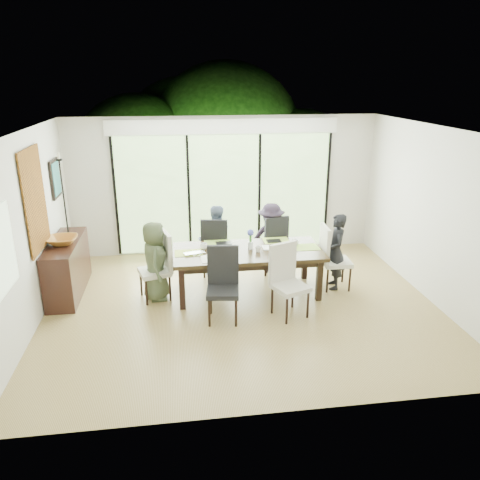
{
  "coord_description": "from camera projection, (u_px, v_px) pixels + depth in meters",
  "views": [
    {
      "loc": [
        -0.95,
        -6.5,
        3.39
      ],
      "look_at": [
        0.0,
        0.25,
        1.0
      ],
      "focal_mm": 35.0,
      "sensor_mm": 36.0,
      "label": 1
    }
  ],
  "objects": [
    {
      "name": "floor",
      "position": [
        242.0,
        306.0,
        7.32
      ],
      "size": [
        6.0,
        5.0,
        0.01
      ],
      "primitive_type": "cube",
      "color": "brown",
      "rests_on": "ground"
    },
    {
      "name": "ceiling",
      "position": [
        243.0,
        129.0,
        6.43
      ],
      "size": [
        6.0,
        5.0,
        0.01
      ],
      "primitive_type": "cube",
      "color": "white",
      "rests_on": "wall_back"
    },
    {
      "name": "wall_back",
      "position": [
        224.0,
        186.0,
        9.22
      ],
      "size": [
        6.0,
        0.02,
        2.7
      ],
      "primitive_type": "cube",
      "color": "beige",
      "rests_on": "floor"
    },
    {
      "name": "wall_front",
      "position": [
        280.0,
        299.0,
        4.53
      ],
      "size": [
        6.0,
        0.02,
        2.7
      ],
      "primitive_type": "cube",
      "color": "white",
      "rests_on": "floor"
    },
    {
      "name": "wall_left",
      "position": [
        28.0,
        232.0,
        6.48
      ],
      "size": [
        0.02,
        5.0,
        2.7
      ],
      "primitive_type": "cube",
      "color": "beige",
      "rests_on": "floor"
    },
    {
      "name": "wall_right",
      "position": [
        434.0,
        215.0,
        7.27
      ],
      "size": [
        0.02,
        5.0,
        2.7
      ],
      "primitive_type": "cube",
      "color": "silver",
      "rests_on": "floor"
    },
    {
      "name": "glass_doors",
      "position": [
        224.0,
        194.0,
        9.23
      ],
      "size": [
        4.2,
        0.02,
        2.3
      ],
      "primitive_type": "cube",
      "color": "#598C3F",
      "rests_on": "wall_back"
    },
    {
      "name": "blinds_header",
      "position": [
        224.0,
        126.0,
        8.79
      ],
      "size": [
        4.4,
        0.06,
        0.28
      ],
      "primitive_type": "cube",
      "color": "white",
      "rests_on": "wall_back"
    },
    {
      "name": "mullion_a",
      "position": [
        116.0,
        197.0,
        8.95
      ],
      "size": [
        0.05,
        0.04,
        2.3
      ],
      "primitive_type": "cube",
      "color": "black",
      "rests_on": "wall_back"
    },
    {
      "name": "mullion_b",
      "position": [
        189.0,
        195.0,
        9.13
      ],
      "size": [
        0.05,
        0.04,
        2.3
      ],
      "primitive_type": "cube",
      "color": "black",
      "rests_on": "wall_back"
    },
    {
      "name": "mullion_c",
      "position": [
        259.0,
        193.0,
        9.32
      ],
      "size": [
        0.05,
        0.04,
        2.3
      ],
      "primitive_type": "cube",
      "color": "black",
      "rests_on": "wall_back"
    },
    {
      "name": "mullion_d",
      "position": [
        327.0,
        190.0,
        9.5
      ],
      "size": [
        0.05,
        0.04,
        2.3
      ],
      "primitive_type": "cube",
      "color": "black",
      "rests_on": "wall_back"
    },
    {
      "name": "deck",
      "position": [
        221.0,
        238.0,
        10.52
      ],
      "size": [
        6.0,
        1.8,
        0.1
      ],
      "primitive_type": "cube",
      "color": "brown",
      "rests_on": "ground"
    },
    {
      "name": "rail_top",
      "position": [
        217.0,
        203.0,
        11.07
      ],
      "size": [
        6.0,
        0.08,
        0.06
      ],
      "primitive_type": "cube",
      "color": "brown",
      "rests_on": "deck"
    },
    {
      "name": "foliage_left",
      "position": [
        139.0,
        160.0,
        11.47
      ],
      "size": [
        3.2,
        3.2,
        3.2
      ],
      "primitive_type": "sphere",
      "color": "#14380F",
      "rests_on": "ground"
    },
    {
      "name": "foliage_mid",
      "position": [
        226.0,
        141.0,
        12.2
      ],
      "size": [
        4.0,
        4.0,
        4.0
      ],
      "primitive_type": "sphere",
      "color": "#14380F",
      "rests_on": "ground"
    },
    {
      "name": "foliage_right",
      "position": [
        300.0,
        165.0,
        11.87
      ],
      "size": [
        2.8,
        2.8,
        2.8
      ],
      "primitive_type": "sphere",
      "color": "#14380F",
      "rests_on": "ground"
    },
    {
      "name": "foliage_far",
      "position": [
        187.0,
        145.0,
        12.78
      ],
      "size": [
        3.6,
        3.6,
        3.6
      ],
      "primitive_type": "sphere",
      "color": "#14380F",
      "rests_on": "ground"
    },
    {
      "name": "table_top",
      "position": [
        248.0,
        252.0,
        7.53
      ],
      "size": [
        2.39,
        1.1,
        0.06
      ],
      "primitive_type": "cube",
      "color": "black",
      "rests_on": "floor"
    },
    {
      "name": "table_apron",
      "position": [
        248.0,
        257.0,
        7.56
      ],
      "size": [
        2.19,
        0.9,
        0.1
      ],
      "primitive_type": "cube",
      "color": "black",
      "rests_on": "floor"
    },
    {
      "name": "table_leg_fl",
      "position": [
        182.0,
        288.0,
        7.11
      ],
      "size": [
        0.09,
        0.09,
        0.69
      ],
      "primitive_type": "cube",
      "color": "black",
      "rests_on": "floor"
    },
    {
      "name": "table_leg_fr",
      "position": [
        319.0,
        280.0,
        7.39
      ],
      "size": [
        0.09,
        0.09,
        0.69
      ],
      "primitive_type": "cube",
      "color": "black",
      "rests_on": "floor"
    },
    {
      "name": "table_leg_bl",
      "position": [
        181.0,
        267.0,
        7.91
      ],
      "size": [
        0.09,
        0.09,
        0.69
      ],
      "primitive_type": "cube",
      "color": "black",
      "rests_on": "floor"
    },
    {
      "name": "table_leg_br",
      "position": [
        305.0,
        260.0,
        8.2
      ],
      "size": [
        0.09,
        0.09,
        0.69
      ],
      "primitive_type": "cube",
      "color": "black",
      "rests_on": "floor"
    },
    {
      "name": "chair_left_end",
      "position": [
        154.0,
        267.0,
        7.39
      ],
      "size": [
        0.57,
        0.57,
        1.1
      ],
      "primitive_type": null,
      "rotation": [
        0.0,
        0.0,
        -1.29
      ],
      "color": "beige",
      "rests_on": "floor"
    },
    {
      "name": "chair_right_end",
      "position": [
        337.0,
        257.0,
        7.78
      ],
      "size": [
        0.48,
        0.48,
        1.1
      ],
      "primitive_type": null,
      "rotation": [
        0.0,
        0.0,
        1.53
      ],
      "color": "silver",
      "rests_on": "floor"
    },
    {
      "name": "chair_far_left",
      "position": [
        215.0,
        245.0,
        8.32
      ],
      "size": [
        0.53,
        0.53,
        1.1
      ],
      "primitive_type": null,
      "rotation": [
        0.0,
        0.0,
        2.97
      ],
      "color": "black",
      "rests_on": "floor"
    },
    {
      "name": "chair_far_right",
      "position": [
        271.0,
        243.0,
        8.45
      ],
      "size": [
        0.57,
        0.57,
        1.1
      ],
      "primitive_type": null,
      "rotation": [
        0.0,
        0.0,
        3.42
      ],
      "color": "black",
      "rests_on": "floor"
    },
    {
      "name": "chair_near_left",
      "position": [
        223.0,
        286.0,
        6.71
      ],
      "size": [
        0.52,
        0.52,
        1.1
      ],
      "primitive_type": null,
      "rotation": [
        0.0,
        0.0,
        -0.14
      ],
      "color": "black",
      "rests_on": "floor"
    },
    {
      "name": "chair_near_right",
      "position": [
        291.0,
        282.0,
        6.84
      ],
      "size": [
        0.6,
        0.6,
        1.1
      ],
      "primitive_type": null,
      "rotation": [
        0.0,
        0.0,
        0.38
      ],
      "color": "beige",
      "rests_on": "floor"
    },
    {
      "name": "person_left_end",
      "position": [
        155.0,
        261.0,
        7.36
      ],
      "size": [
        0.38,
        0.6,
        1.29
      ],
      "primitive_type": "imported",
      "rotation": [
        0.0,
        0.0,
        1.56
      ],
      "color": "#434E34",
      "rests_on": "floor"
    },
    {
      "name": "person_right_end",
      "position": [
        336.0,
        252.0,
        7.75
      ],
      "size": [
        0.46,
        0.65,
        1.29
      ],
      "primitive_type": "imported",
      "rotation": [
        0.0,
        0.0,
        -1.71
      ],
      "color": "black",
      "rests_on": "floor"
    },
    {
      "name": "person_far_left",
      "position": [
        215.0,
        241.0,
        8.27
      ],
      "size": [
        0.65,
        0.47,
        1.29
      ],
      "primitive_type": "imported",
      "rotation": [
        0.0,
        0.0,
        3.3
      ],
      "color": "slate",
      "rests_on": "floor"
    },
    {
      "name": "person_far_right",
      "position": [
        271.0,
        238.0,
        8.4
      ],
      "size": [
        0.67,
        0.5,
        1.29
      ],
      "primitive_type": "imported",
      "rotation": [
        0.0,
        0.0,
        2.93
      ],
      "color": "#261D2C",
      "rests_on": "floor"
    },
    {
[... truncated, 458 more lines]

